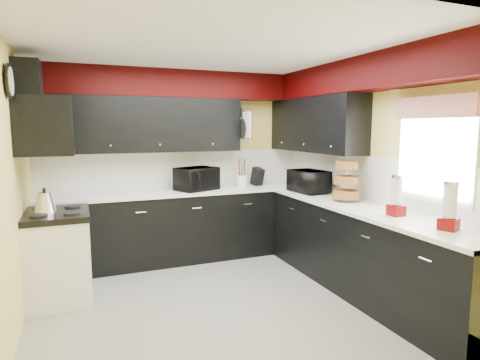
% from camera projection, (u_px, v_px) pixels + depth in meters
% --- Properties ---
extents(ground, '(3.60, 3.60, 0.00)m').
position_uv_depth(ground, '(221.00, 304.00, 4.05)').
color(ground, gray).
rests_on(ground, ground).
extents(wall_back, '(3.60, 0.06, 2.50)m').
position_uv_depth(wall_back, '(177.00, 165.00, 5.54)').
color(wall_back, '#E0C666').
rests_on(wall_back, ground).
extents(wall_right, '(0.06, 3.60, 2.50)m').
position_uv_depth(wall_right, '(370.00, 173.00, 4.55)').
color(wall_right, '#E0C666').
rests_on(wall_right, ground).
extents(wall_left, '(0.06, 3.60, 2.50)m').
position_uv_depth(wall_left, '(8.00, 192.00, 3.22)').
color(wall_left, '#E0C666').
rests_on(wall_left, ground).
extents(ceiling, '(3.60, 3.60, 0.06)m').
position_uv_depth(ceiling, '(219.00, 48.00, 3.72)').
color(ceiling, white).
rests_on(ceiling, wall_back).
extents(cab_back, '(3.60, 0.60, 0.90)m').
position_uv_depth(cab_back, '(184.00, 226.00, 5.37)').
color(cab_back, black).
rests_on(cab_back, ground).
extents(cab_right, '(0.60, 3.00, 0.90)m').
position_uv_depth(cab_right, '(363.00, 252.00, 4.27)').
color(cab_right, black).
rests_on(cab_right, ground).
extents(counter_back, '(3.62, 0.64, 0.04)m').
position_uv_depth(counter_back, '(183.00, 192.00, 5.31)').
color(counter_back, white).
rests_on(counter_back, cab_back).
extents(counter_right, '(0.64, 3.02, 0.04)m').
position_uv_depth(counter_right, '(365.00, 209.00, 4.21)').
color(counter_right, white).
rests_on(counter_right, cab_right).
extents(splash_back, '(3.60, 0.02, 0.50)m').
position_uv_depth(splash_back, '(178.00, 169.00, 5.54)').
color(splash_back, white).
rests_on(splash_back, counter_back).
extents(splash_right, '(0.02, 3.60, 0.50)m').
position_uv_depth(splash_right, '(369.00, 179.00, 4.56)').
color(splash_right, white).
rests_on(splash_right, counter_right).
extents(upper_back, '(2.60, 0.35, 0.70)m').
position_uv_depth(upper_back, '(141.00, 125.00, 5.12)').
color(upper_back, black).
rests_on(upper_back, wall_back).
extents(upper_right, '(0.35, 1.80, 0.70)m').
position_uv_depth(upper_right, '(315.00, 125.00, 5.24)').
color(upper_right, black).
rests_on(upper_right, wall_right).
extents(soffit_back, '(3.60, 0.36, 0.35)m').
position_uv_depth(soffit_back, '(179.00, 84.00, 5.23)').
color(soffit_back, black).
rests_on(soffit_back, wall_back).
extents(soffit_right, '(0.36, 3.24, 0.35)m').
position_uv_depth(soffit_right, '(372.00, 74.00, 4.18)').
color(soffit_right, black).
rests_on(soffit_right, wall_right).
extents(stove, '(0.60, 0.75, 0.86)m').
position_uv_depth(stove, '(59.00, 258.00, 4.12)').
color(stove, white).
rests_on(stove, ground).
extents(cooktop, '(0.62, 0.77, 0.06)m').
position_uv_depth(cooktop, '(56.00, 215.00, 4.06)').
color(cooktop, black).
rests_on(cooktop, stove).
extents(hood, '(0.50, 0.78, 0.55)m').
position_uv_depth(hood, '(45.00, 126.00, 3.93)').
color(hood, black).
rests_on(hood, wall_left).
extents(hood_duct, '(0.24, 0.40, 0.40)m').
position_uv_depth(hood_duct, '(28.00, 82.00, 3.83)').
color(hood_duct, black).
rests_on(hood_duct, wall_left).
extents(window, '(0.03, 0.86, 0.96)m').
position_uv_depth(window, '(436.00, 151.00, 3.68)').
color(window, white).
rests_on(window, wall_right).
extents(valance, '(0.04, 0.88, 0.20)m').
position_uv_depth(valance, '(434.00, 107.00, 3.61)').
color(valance, red).
rests_on(valance, wall_right).
extents(pan_top, '(0.03, 0.22, 0.40)m').
position_uv_depth(pan_top, '(239.00, 110.00, 5.52)').
color(pan_top, black).
rests_on(pan_top, upper_back).
extents(pan_mid, '(0.03, 0.28, 0.46)m').
position_uv_depth(pan_mid, '(243.00, 129.00, 5.43)').
color(pan_mid, black).
rests_on(pan_mid, upper_back).
extents(pan_low, '(0.03, 0.24, 0.42)m').
position_uv_depth(pan_low, '(236.00, 131.00, 5.67)').
color(pan_low, black).
rests_on(pan_low, upper_back).
extents(cut_board, '(0.03, 0.26, 0.35)m').
position_uv_depth(cut_board, '(247.00, 125.00, 5.32)').
color(cut_board, white).
rests_on(cut_board, upper_back).
extents(baskets, '(0.27, 0.27, 0.50)m').
position_uv_depth(baskets, '(346.00, 180.00, 4.50)').
color(baskets, brown).
rests_on(baskets, upper_right).
extents(clock, '(0.03, 0.30, 0.30)m').
position_uv_depth(clock, '(9.00, 81.00, 3.34)').
color(clock, black).
rests_on(clock, wall_left).
extents(deco_plate, '(0.03, 0.24, 0.24)m').
position_uv_depth(deco_plate, '(395.00, 80.00, 4.09)').
color(deco_plate, white).
rests_on(deco_plate, wall_right).
extents(toaster_oven, '(0.65, 0.60, 0.30)m').
position_uv_depth(toaster_oven, '(197.00, 179.00, 5.32)').
color(toaster_oven, black).
rests_on(toaster_oven, counter_back).
extents(microwave, '(0.40, 0.55, 0.28)m').
position_uv_depth(microwave, '(309.00, 181.00, 5.12)').
color(microwave, black).
rests_on(microwave, counter_right).
extents(utensil_crock, '(0.18, 0.18, 0.16)m').
position_uv_depth(utensil_crock, '(242.00, 181.00, 5.62)').
color(utensil_crock, white).
rests_on(utensil_crock, counter_back).
extents(knife_block, '(0.15, 0.18, 0.25)m').
position_uv_depth(knife_block, '(257.00, 177.00, 5.73)').
color(knife_block, black).
rests_on(knife_block, counter_back).
extents(kettle, '(0.27, 0.27, 0.20)m').
position_uv_depth(kettle, '(45.00, 202.00, 4.02)').
color(kettle, silver).
rests_on(kettle, cooktop).
extents(dispenser_a, '(0.14, 0.14, 0.35)m').
position_uv_depth(dispenser_a, '(397.00, 197.00, 3.76)').
color(dispenser_a, '#5B1206').
rests_on(dispenser_a, counter_right).
extents(dispenser_b, '(0.18, 0.18, 0.37)m').
position_uv_depth(dispenser_b, '(450.00, 208.00, 3.23)').
color(dispenser_b, '#5C070D').
rests_on(dispenser_b, counter_right).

